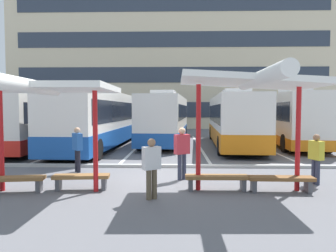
# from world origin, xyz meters

# --- Properties ---
(ground_plane) EXTENTS (160.00, 160.00, 0.00)m
(ground_plane) POSITION_xyz_m (0.00, 0.00, 0.00)
(ground_plane) COLOR slate
(terminal_building) EXTENTS (40.22, 10.73, 23.66)m
(terminal_building) POSITION_xyz_m (0.03, 31.67, 10.47)
(terminal_building) COLOR beige
(terminal_building) RESTS_ON ground
(coach_bus_0) EXTENTS (2.94, 11.05, 3.59)m
(coach_bus_0) POSITION_xyz_m (-7.79, 8.02, 1.67)
(coach_bus_0) COLOR silver
(coach_bus_0) RESTS_ON ground
(coach_bus_1) EXTENTS (3.01, 12.43, 3.72)m
(coach_bus_1) POSITION_xyz_m (-4.18, 8.11, 1.71)
(coach_bus_1) COLOR silver
(coach_bus_1) RESTS_ON ground
(coach_bus_2) EXTENTS (3.30, 10.94, 3.55)m
(coach_bus_2) POSITION_xyz_m (-0.22, 10.76, 1.63)
(coach_bus_2) COLOR silver
(coach_bus_2) RESTS_ON ground
(coach_bus_3) EXTENTS (3.21, 11.75, 3.53)m
(coach_bus_3) POSITION_xyz_m (4.13, 9.24, 1.61)
(coach_bus_3) COLOR silver
(coach_bus_3) RESTS_ON ground
(coach_bus_4) EXTENTS (3.42, 10.81, 3.66)m
(coach_bus_4) POSITION_xyz_m (7.88, 9.89, 1.73)
(coach_bus_4) COLOR silver
(coach_bus_4) RESTS_ON ground
(lane_stripe_0) EXTENTS (0.16, 14.00, 0.01)m
(lane_stripe_0) POSITION_xyz_m (-9.79, 9.31, 0.00)
(lane_stripe_0) COLOR white
(lane_stripe_0) RESTS_ON ground
(lane_stripe_1) EXTENTS (0.16, 14.00, 0.01)m
(lane_stripe_1) POSITION_xyz_m (-5.88, 9.31, 0.00)
(lane_stripe_1) COLOR white
(lane_stripe_1) RESTS_ON ground
(lane_stripe_2) EXTENTS (0.16, 14.00, 0.01)m
(lane_stripe_2) POSITION_xyz_m (-1.96, 9.31, 0.00)
(lane_stripe_2) COLOR white
(lane_stripe_2) RESTS_ON ground
(lane_stripe_3) EXTENTS (0.16, 14.00, 0.01)m
(lane_stripe_3) POSITION_xyz_m (1.96, 9.31, 0.00)
(lane_stripe_3) COLOR white
(lane_stripe_3) RESTS_ON ground
(lane_stripe_4) EXTENTS (0.16, 14.00, 0.01)m
(lane_stripe_4) POSITION_xyz_m (5.88, 9.31, 0.00)
(lane_stripe_4) COLOR white
(lane_stripe_4) RESTS_ON ground
(lane_stripe_5) EXTENTS (0.16, 14.00, 0.01)m
(lane_stripe_5) POSITION_xyz_m (9.79, 9.31, 0.00)
(lane_stripe_5) COLOR white
(lane_stripe_5) RESTS_ON ground
(waiting_shelter_0) EXTENTS (3.73, 4.52, 3.12)m
(waiting_shelter_0) POSITION_xyz_m (-3.20, -2.13, 2.89)
(waiting_shelter_0) COLOR red
(waiting_shelter_0) RESTS_ON ground
(bench_0) EXTENTS (1.65, 0.63, 0.45)m
(bench_0) POSITION_xyz_m (-4.10, -2.02, 0.33)
(bench_0) COLOR brown
(bench_0) RESTS_ON ground
(bench_1) EXTENTS (1.64, 0.57, 0.45)m
(bench_1) POSITION_xyz_m (-2.30, -1.71, 0.33)
(bench_1) COLOR brown
(bench_1) RESTS_ON ground
(waiting_shelter_1) EXTENTS (3.87, 4.61, 3.34)m
(waiting_shelter_1) POSITION_xyz_m (2.55, -1.89, 3.07)
(waiting_shelter_1) COLOR red
(waiting_shelter_1) RESTS_ON ground
(bench_2) EXTENTS (1.83, 0.44, 0.45)m
(bench_2) POSITION_xyz_m (1.65, -1.69, 0.34)
(bench_2) COLOR brown
(bench_2) RESTS_ON ground
(bench_3) EXTENTS (1.84, 0.46, 0.45)m
(bench_3) POSITION_xyz_m (3.45, -1.81, 0.34)
(bench_3) COLOR brown
(bench_3) RESTS_ON ground
(platform_kerb) EXTENTS (44.00, 0.24, 0.12)m
(platform_kerb) POSITION_xyz_m (0.00, 1.84, 0.06)
(platform_kerb) COLOR #ADADA8
(platform_kerb) RESTS_ON ground
(waiting_passenger_0) EXTENTS (0.51, 0.43, 1.60)m
(waiting_passenger_0) POSITION_xyz_m (-0.17, -2.59, 0.92)
(waiting_passenger_0) COLOR brown
(waiting_passenger_0) RESTS_ON ground
(waiting_passenger_1) EXTENTS (0.36, 0.50, 1.58)m
(waiting_passenger_1) POSITION_xyz_m (4.87, -0.85, 0.90)
(waiting_passenger_1) COLOR #33384C
(waiting_passenger_1) RESTS_ON ground
(waiting_passenger_2) EXTENTS (0.55, 0.45, 1.76)m
(waiting_passenger_2) POSITION_xyz_m (0.67, -0.32, 1.03)
(waiting_passenger_2) COLOR #33384C
(waiting_passenger_2) RESTS_ON ground
(waiting_passenger_3) EXTENTS (0.48, 0.52, 1.69)m
(waiting_passenger_3) POSITION_xyz_m (-3.22, 0.81, 0.98)
(waiting_passenger_3) COLOR black
(waiting_passenger_3) RESTS_ON ground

